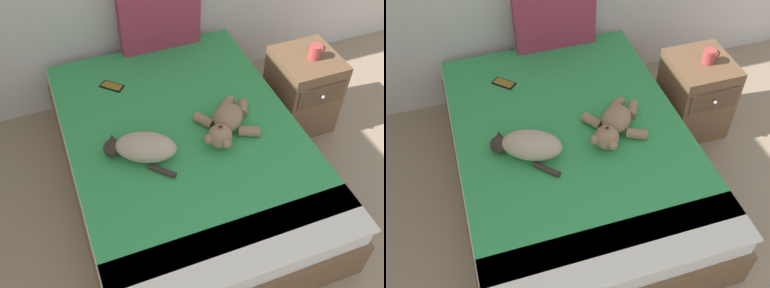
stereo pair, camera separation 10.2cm
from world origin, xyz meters
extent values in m
cube|color=brown|center=(1.51, 3.14, 0.13)|extent=(1.39, 1.93, 0.27)
cube|color=white|center=(1.51, 3.14, 0.35)|extent=(1.35, 1.87, 0.16)
cube|color=green|center=(1.51, 3.20, 0.44)|extent=(1.34, 1.73, 0.02)
cube|color=silver|center=(1.51, 2.33, 0.44)|extent=(1.34, 0.31, 0.02)
cube|color=#A5334C|center=(1.66, 4.03, 0.66)|extent=(0.57, 0.10, 0.43)
ellipsoid|color=tan|center=(1.25, 3.05, 0.52)|extent=(0.39, 0.32, 0.15)
sphere|color=#332823|center=(1.08, 3.13, 0.50)|extent=(0.10, 0.10, 0.10)
cone|color=#332823|center=(1.07, 3.10, 0.56)|extent=(0.04, 0.04, 0.04)
cone|color=#332823|center=(1.09, 3.15, 0.56)|extent=(0.04, 0.04, 0.04)
cylinder|color=#332823|center=(1.29, 2.90, 0.47)|extent=(0.13, 0.14, 0.03)
ellipsoid|color=#332823|center=(1.18, 3.12, 0.47)|extent=(0.11, 0.09, 0.04)
ellipsoid|color=#937051|center=(1.77, 3.11, 0.52)|extent=(0.26, 0.27, 0.14)
sphere|color=#937051|center=(1.67, 2.98, 0.52)|extent=(0.14, 0.14, 0.14)
sphere|color=brown|center=(1.67, 2.98, 0.57)|extent=(0.06, 0.06, 0.06)
sphere|color=black|center=(1.67, 2.98, 0.59)|extent=(0.02, 0.02, 0.02)
sphere|color=#937051|center=(1.67, 2.91, 0.53)|extent=(0.06, 0.06, 0.06)
sphere|color=#937051|center=(1.59, 2.98, 0.53)|extent=(0.06, 0.06, 0.06)
cylinder|color=#937051|center=(1.86, 2.99, 0.48)|extent=(0.14, 0.11, 0.06)
cylinder|color=#937051|center=(1.91, 3.19, 0.48)|extent=(0.11, 0.13, 0.06)
cylinder|color=#937051|center=(1.64, 3.17, 0.48)|extent=(0.12, 0.13, 0.06)
cylinder|color=#937051|center=(1.83, 3.26, 0.48)|extent=(0.13, 0.12, 0.06)
cube|color=black|center=(1.22, 3.71, 0.45)|extent=(0.16, 0.15, 0.01)
cube|color=olive|center=(1.22, 3.71, 0.46)|extent=(0.14, 0.13, 0.00)
cube|color=brown|center=(2.48, 3.40, 0.28)|extent=(0.40, 0.42, 0.57)
cube|color=brown|center=(2.48, 3.18, 0.41)|extent=(0.34, 0.01, 0.16)
sphere|color=#B2B2B7|center=(2.48, 3.17, 0.41)|extent=(0.02, 0.02, 0.02)
cylinder|color=#B23F3F|center=(2.50, 3.38, 0.61)|extent=(0.08, 0.08, 0.09)
torus|color=#B23F3F|center=(2.56, 3.38, 0.62)|extent=(0.06, 0.01, 0.06)
camera|label=1|loc=(0.89, 1.39, 2.34)|focal=42.29mm
camera|label=2|loc=(0.99, 1.35, 2.34)|focal=42.29mm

